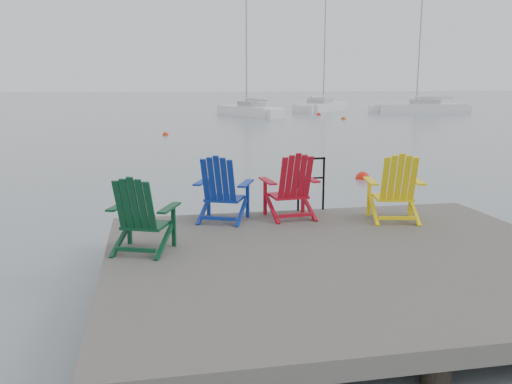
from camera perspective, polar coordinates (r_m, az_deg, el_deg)
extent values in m
plane|color=gray|center=(7.09, 9.53, -10.36)|extent=(400.00, 400.00, 0.00)
cube|color=#2C2927|center=(6.95, 9.64, -7.29)|extent=(6.00, 5.00, 0.20)
cylinder|color=black|center=(8.84, -12.67, -8.12)|extent=(0.26, 0.26, 1.20)
cylinder|color=black|center=(9.15, 4.60, -7.20)|extent=(0.26, 0.26, 1.20)
cylinder|color=black|center=(10.20, 19.45, -5.89)|extent=(0.26, 0.26, 1.20)
cylinder|color=black|center=(9.08, 4.48, 0.80)|extent=(0.04, 0.04, 0.90)
cylinder|color=black|center=(9.21, 7.12, 0.89)|extent=(0.04, 0.04, 0.90)
cylinder|color=black|center=(9.08, 5.87, 3.52)|extent=(0.48, 0.04, 0.04)
cylinder|color=black|center=(9.13, 5.82, 1.47)|extent=(0.44, 0.03, 0.03)
cube|color=#0A3B21|center=(7.10, -11.55, -3.44)|extent=(0.66, 0.62, 0.04)
cube|color=#0A3B21|center=(7.40, -13.21, -3.26)|extent=(0.06, 0.06, 0.55)
cube|color=#0A3B21|center=(7.18, -8.66, -3.54)|extent=(0.06, 0.06, 0.55)
cube|color=#0A3B21|center=(7.15, -14.17, -1.41)|extent=(0.33, 0.60, 0.03)
cube|color=#0A3B21|center=(6.91, -9.11, -1.66)|extent=(0.33, 0.60, 0.03)
cube|color=#0A3B21|center=(6.73, -12.66, -1.40)|extent=(0.54, 0.41, 0.67)
cube|color=navy|center=(8.51, -3.33, -0.69)|extent=(0.70, 0.66, 0.04)
cube|color=navy|center=(8.80, -5.01, -0.62)|extent=(0.07, 0.07, 0.58)
cube|color=navy|center=(8.63, -0.89, -0.81)|extent=(0.07, 0.07, 0.58)
cube|color=navy|center=(8.54, -5.65, 1.09)|extent=(0.36, 0.63, 0.03)
cube|color=navy|center=(8.36, -1.08, 0.91)|extent=(0.36, 0.63, 0.03)
cube|color=navy|center=(8.13, -3.99, 1.22)|extent=(0.57, 0.44, 0.71)
cube|color=#AA0C1D|center=(8.71, 3.41, -0.39)|extent=(0.59, 0.53, 0.04)
cube|color=#AA0C1D|center=(8.81, 0.96, -0.54)|extent=(0.05, 0.05, 0.58)
cube|color=#AA0C1D|center=(9.01, 4.97, -0.31)|extent=(0.05, 0.05, 0.58)
cube|color=#AA0C1D|center=(8.53, 1.23, 1.17)|extent=(0.17, 0.64, 0.03)
cube|color=#AA0C1D|center=(8.76, 5.67, 1.38)|extent=(0.17, 0.64, 0.03)
cube|color=#AA0C1D|center=(8.33, 4.19, 1.51)|extent=(0.53, 0.30, 0.71)
cube|color=yellow|center=(8.79, 14.20, -0.56)|extent=(0.66, 0.61, 0.04)
cube|color=yellow|center=(8.93, 11.79, -0.58)|extent=(0.06, 0.06, 0.60)
cube|color=yellow|center=(9.08, 15.95, -0.59)|extent=(0.06, 0.06, 0.60)
cube|color=yellow|center=(8.65, 11.98, 1.14)|extent=(0.26, 0.66, 0.03)
cube|color=yellow|center=(8.81, 16.59, 1.10)|extent=(0.26, 0.66, 0.03)
cube|color=yellow|center=(8.40, 14.83, 1.33)|extent=(0.57, 0.38, 0.73)
cube|color=white|center=(45.92, -0.75, 8.32)|extent=(4.58, 7.95, 1.10)
cube|color=#9E9EA3|center=(45.55, -0.50, 9.17)|extent=(2.13, 2.67, 0.55)
cylinder|color=gray|center=(46.29, -1.02, 15.01)|extent=(0.12, 0.12, 9.67)
cube|color=silver|center=(55.37, 6.92, 8.74)|extent=(7.80, 9.37, 1.10)
cube|color=#9E9EA3|center=(54.88, 6.78, 9.45)|extent=(3.16, 3.41, 0.55)
cylinder|color=gray|center=(55.95, 7.25, 15.57)|extent=(0.12, 0.12, 12.19)
cube|color=silver|center=(53.98, 16.90, 8.28)|extent=(8.39, 3.14, 1.10)
cube|color=#9E9EA3|center=(54.10, 17.35, 9.00)|extent=(2.62, 1.79, 0.55)
cylinder|color=gray|center=(53.89, 16.83, 14.31)|extent=(0.12, 0.12, 10.23)
sphere|color=red|center=(15.46, 11.15, 1.38)|extent=(0.40, 0.40, 0.40)
sphere|color=red|center=(28.79, -9.50, 5.92)|extent=(0.32, 0.32, 0.32)
sphere|color=#C64A0B|center=(42.13, 9.19, 7.57)|extent=(0.38, 0.38, 0.38)
sphere|color=red|center=(47.68, 6.63, 8.05)|extent=(0.39, 0.39, 0.39)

